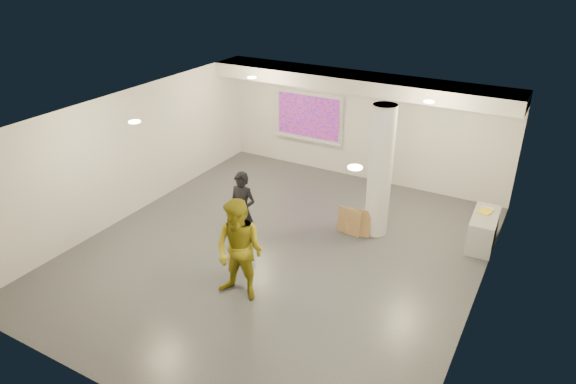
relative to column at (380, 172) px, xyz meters
The scene contains 20 objects.
floor 2.78m from the column, 129.81° to the right, with size 8.00×9.00×0.01m, color #393B41.
ceiling 2.78m from the column, 129.81° to the right, with size 8.00×9.00×0.01m, color white.
wall_back 3.09m from the column, 119.05° to the left, with size 8.00×0.01×3.00m, color silver.
wall_front 6.48m from the column, 103.39° to the right, with size 8.00×0.01×3.00m, color silver.
wall_left 5.79m from the column, 161.88° to the right, with size 0.01×9.00×3.00m, color silver.
wall_right 3.08m from the column, 35.75° to the right, with size 0.01×9.00×3.00m, color silver.
soffit_band 2.94m from the column, 124.90° to the left, with size 8.00×1.10×0.36m, color silver.
downlight_nw 4.05m from the column, 169.29° to the left, with size 0.22×0.22×0.02m, color #FFE693.
downlight_ne 1.78m from the column, 45.00° to the left, with size 0.22×0.22×0.02m, color #FFE693.
downlight_sw 5.17m from the column, 138.27° to the right, with size 0.22×0.22×0.02m, color #FFE693.
downlight_se 3.68m from the column, 78.02° to the right, with size 0.22×0.22×0.02m, color #FFE693.
column is the anchor object (origin of this frame).
projection_screen 4.08m from the column, 139.44° to the left, with size 2.10×0.13×1.42m.
credenza 2.57m from the column, 15.69° to the left, with size 0.52×1.25×0.73m, color #999C9E.
papers_stack 2.48m from the column, 21.41° to the left, with size 0.26×0.33×0.02m, color silver.
postit_pad 2.44m from the column, 19.26° to the left, with size 0.24×0.33×0.03m, color yellow.
cardboard_back 1.34m from the column, 143.81° to the right, with size 0.57×0.05×0.62m, color olive.
cardboard_front 1.27m from the column, 134.04° to the right, with size 0.56×0.06×0.62m, color olive.
woman 3.08m from the column, 140.07° to the right, with size 0.62×0.41×1.71m, color black.
man 3.75m from the column, 111.12° to the right, with size 0.96×0.75×1.98m, color olive.
Camera 1 is at (4.74, -8.06, 5.96)m, focal length 32.00 mm.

